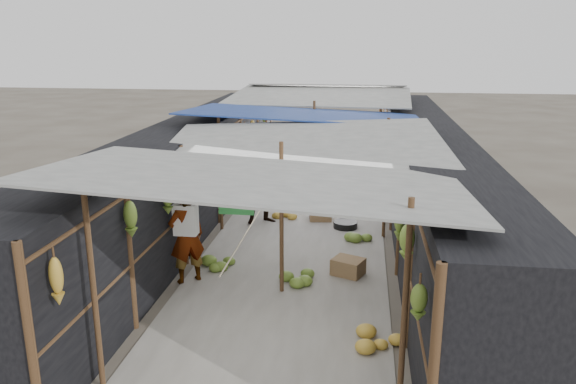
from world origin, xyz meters
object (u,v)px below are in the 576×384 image
at_px(shopper_blue, 265,187).
at_px(vendor_seated, 345,175).
at_px(vendor_elderly, 187,236).
at_px(crate_near, 348,267).
at_px(black_basin, 345,225).

xyz_separation_m(shopper_blue, vendor_seated, (1.74, 3.13, -0.42)).
distance_m(vendor_elderly, shopper_blue, 3.48).
relative_size(crate_near, shopper_blue, 0.31).
relative_size(vendor_elderly, vendor_seated, 1.91).
height_order(black_basin, shopper_blue, shopper_blue).
bearing_deg(vendor_seated, black_basin, -6.49).
relative_size(black_basin, vendor_seated, 0.61).
relative_size(black_basin, shopper_blue, 0.31).
distance_m(shopper_blue, vendor_seated, 3.61).
distance_m(black_basin, vendor_elderly, 4.28).
height_order(crate_near, vendor_seated, vendor_seated).
distance_m(crate_near, vendor_elderly, 2.96).
bearing_deg(shopper_blue, black_basin, -32.31).
relative_size(crate_near, black_basin, 0.98).
height_order(crate_near, vendor_elderly, vendor_elderly).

